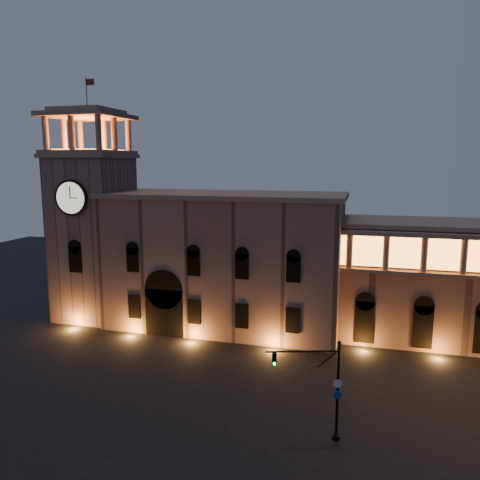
{
  "coord_description": "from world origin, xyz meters",
  "views": [
    {
      "loc": [
        15.53,
        -35.29,
        21.35
      ],
      "look_at": [
        1.74,
        16.0,
        12.58
      ],
      "focal_mm": 35.0,
      "sensor_mm": 36.0,
      "label": 1
    }
  ],
  "objects": [
    {
      "name": "government_building",
      "position": [
        -2.08,
        21.93,
        8.77
      ],
      "size": [
        30.8,
        12.8,
        17.6
      ],
      "color": "#7C5B51",
      "rests_on": "ground"
    },
    {
      "name": "ground",
      "position": [
        0.0,
        0.0,
        0.0
      ],
      "size": [
        160.0,
        160.0,
        0.0
      ],
      "primitive_type": "plane",
      "color": "black",
      "rests_on": "ground"
    },
    {
      "name": "clock_tower",
      "position": [
        -20.5,
        20.98,
        12.5
      ],
      "size": [
        9.8,
        9.8,
        32.4
      ],
      "color": "#7C5B51",
      "rests_on": "ground"
    },
    {
      "name": "traffic_light",
      "position": [
        13.12,
        -1.22,
        4.25
      ],
      "size": [
        5.7,
        1.98,
        8.1
      ],
      "rotation": [
        0.0,
        0.0,
        0.29
      ],
      "color": "black",
      "rests_on": "ground"
    }
  ]
}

